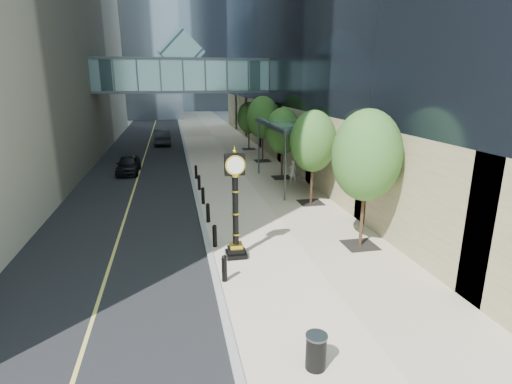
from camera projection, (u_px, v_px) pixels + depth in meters
ground at (304, 288)px, 14.16m from camera, size 320.00×320.00×0.00m
road at (150, 138)px, 50.44m from camera, size 8.00×180.00×0.02m
sidewalk at (213, 136)px, 52.02m from camera, size 8.00×180.00×0.06m
curb at (182, 137)px, 51.23m from camera, size 0.25×180.00×0.07m
skywalk at (182, 73)px, 37.84m from camera, size 17.00×4.20×5.80m
entrance_canopy at (289, 125)px, 26.90m from camera, size 3.00×8.00×4.38m
bollard_row at (205, 205)px, 21.96m from camera, size 0.20×16.20×0.90m
street_trees at (288, 130)px, 27.69m from camera, size 2.90×28.64×5.97m
street_clock at (235, 212)px, 16.07m from camera, size 0.85×0.85×4.50m
trash_bin at (316, 352)px, 10.05m from camera, size 0.66×0.66×0.90m
pedestrian at (293, 172)px, 28.18m from camera, size 0.63×0.43×1.64m
car_near at (128, 164)px, 31.33m from camera, size 1.76×4.19×1.42m
car_far at (162, 137)px, 45.30m from camera, size 1.99×5.14×1.67m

